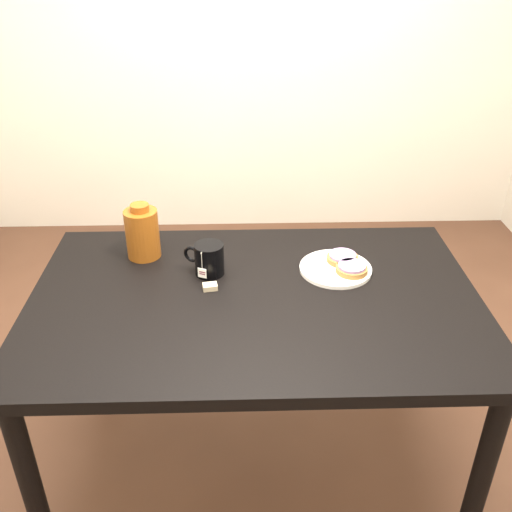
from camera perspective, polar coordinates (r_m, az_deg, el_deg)
name	(u,v)px	position (r m, az deg, el deg)	size (l,w,h in m)	color
ground_plane	(255,461)	(2.28, -0.10, -19.85)	(4.00, 4.00, 0.00)	brown
wall_back	(245,9)	(3.49, -1.13, 23.48)	(3.50, 0.02, 2.70)	beige
table	(255,317)	(1.82, -0.12, -6.16)	(1.40, 0.90, 0.75)	black
plate	(336,268)	(1.92, 7.96, -1.21)	(0.24, 0.24, 0.02)	white
bagel_back	(343,258)	(1.95, 8.65, -0.17)	(0.15, 0.15, 0.03)	brown
bagel_front	(352,269)	(1.89, 9.55, -1.24)	(0.15, 0.15, 0.03)	brown
mug	(209,259)	(1.87, -4.76, -0.29)	(0.15, 0.13, 0.11)	black
teabag_pouch	(210,287)	(1.81, -4.61, -3.08)	(0.04, 0.03, 0.02)	#C6B793
bagel_package	(142,233)	(1.98, -11.30, 2.30)	(0.13, 0.13, 0.20)	#5F2C0C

